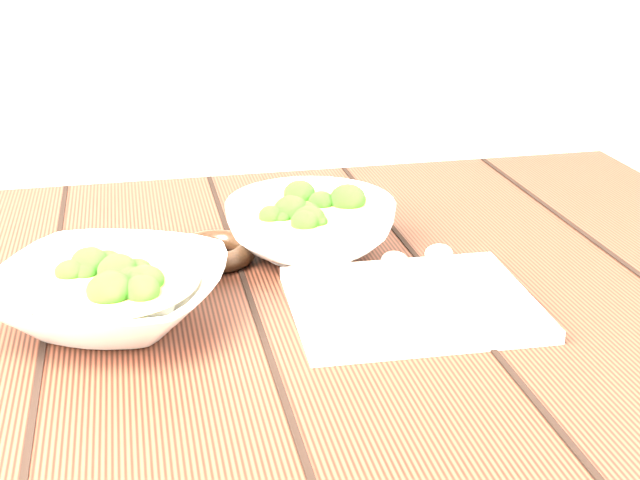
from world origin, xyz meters
TOP-DOWN VIEW (x-y plane):
  - table at (0.00, 0.00)m, footprint 1.20×0.80m
  - soup_bowl_front at (-0.16, -0.04)m, footprint 0.28×0.28m
  - soup_bowl_back at (0.07, 0.09)m, footprint 0.25×0.25m
  - trivet at (-0.04, 0.09)m, footprint 0.10×0.10m
  - napkin at (0.13, -0.08)m, footprint 0.24×0.20m
  - spoon_left at (0.13, -0.03)m, footprint 0.07×0.19m
  - spoon_right at (0.18, -0.02)m, footprint 0.10×0.19m

SIDE VIEW (x-z plane):
  - table at x=0.00m, z-range 0.26..1.01m
  - napkin at x=0.13m, z-range 0.75..0.76m
  - trivet at x=-0.04m, z-range 0.75..0.77m
  - spoon_left at x=0.13m, z-range 0.76..0.77m
  - spoon_right at x=0.18m, z-range 0.76..0.77m
  - soup_bowl_front at x=-0.16m, z-range 0.75..0.81m
  - soup_bowl_back at x=0.07m, z-range 0.75..0.82m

